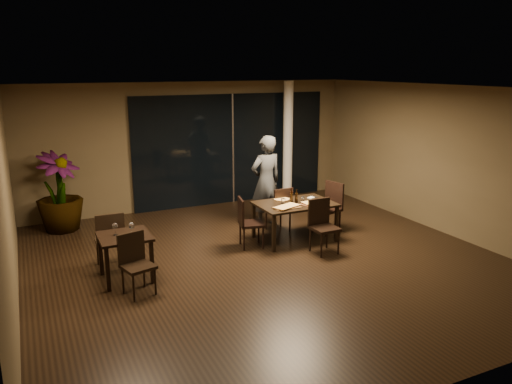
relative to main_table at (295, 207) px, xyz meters
The scene contains 33 objects.
ground 1.45m from the main_table, 141.34° to the right, with size 8.00×8.00×0.00m, color black.
wall_back 3.50m from the main_table, 107.10° to the left, with size 8.00×0.10×3.00m, color brown.
wall_front 5.02m from the main_table, 101.65° to the right, with size 8.00×0.10×3.00m, color brown.
wall_left 5.18m from the main_table, behind, with size 0.10×8.00×3.00m, color brown.
wall_right 3.26m from the main_table, 14.70° to the right, with size 0.10×8.00×3.00m, color brown.
ceiling 2.67m from the main_table, 141.34° to the right, with size 8.00×8.00×0.04m, color silver.
window_panel 3.23m from the main_table, 90.00° to the left, with size 5.00×0.06×2.70m, color black.
column 3.28m from the main_table, 63.84° to the left, with size 0.24×0.24×3.00m, color white.
main_table is the anchor object (origin of this frame).
side_table 3.44m from the main_table, behind, with size 0.80×0.80×0.75m.
chair_main_far 0.56m from the main_table, 93.74° to the left, with size 0.47×0.47×0.95m.
chair_main_near 0.81m from the main_table, 80.49° to the right, with size 0.47×0.47×0.99m.
chair_main_left 1.04m from the main_table, behind, with size 0.53×0.53×0.96m.
chair_main_right 0.91m from the main_table, ahead, with size 0.58×0.58×1.04m.
chair_side_far 3.55m from the main_table, behind, with size 0.47×0.47×1.00m.
chair_side_near 3.53m from the main_table, 162.44° to the right, with size 0.53×0.53×0.93m.
diner 1.07m from the main_table, 97.08° to the left, with size 0.66×0.44×1.96m, color #2E3033.
potted_plant 4.87m from the main_table, 148.04° to the left, with size 0.90×0.90×1.66m, color #204918.
pizza_board_left 0.40m from the main_table, 142.50° to the right, with size 0.53×0.26×0.01m, color #482D17.
pizza_board_right 0.38m from the main_table, 31.45° to the right, with size 0.60×0.30×0.01m, color #432515.
oblong_pizza_left 0.40m from the main_table, 142.50° to the right, with size 0.50×0.23×0.02m, color maroon, non-canonical shape.
oblong_pizza_right 0.39m from the main_table, 31.45° to the right, with size 0.47×0.21×0.02m, color maroon, non-canonical shape.
round_pizza 0.36m from the main_table, 110.33° to the left, with size 0.31×0.31×0.01m, color #BF3D15.
bottle_a 0.22m from the main_table, behind, with size 0.06×0.06×0.27m, color black, non-canonical shape.
bottle_b 0.21m from the main_table, 12.57° to the left, with size 0.06×0.06×0.26m, color black, non-canonical shape.
bottle_c 0.24m from the main_table, 107.10° to the left, with size 0.06×0.06×0.28m, color black, non-canonical shape.
tumbler_left 0.26m from the main_table, 162.91° to the left, with size 0.08×0.08×0.10m, color white.
tumbler_right 0.27m from the main_table, 18.40° to the left, with size 0.07×0.07×0.08m, color white.
napkin_near 0.54m from the main_table, ahead, with size 0.18×0.10×0.01m, color white.
napkin_far 0.54m from the main_table, 21.38° to the left, with size 0.18×0.10×0.01m, color white.
wine_glass_a 3.55m from the main_table, behind, with size 0.09×0.09×0.19m, color white, non-canonical shape.
wine_glass_b 3.34m from the main_table, behind, with size 0.09×0.09×0.20m, color white, non-canonical shape.
side_napkin 3.43m from the main_table, 167.96° to the right, with size 0.18×0.11×0.01m, color white.
Camera 1 is at (-3.72, -7.37, 3.36)m, focal length 35.00 mm.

